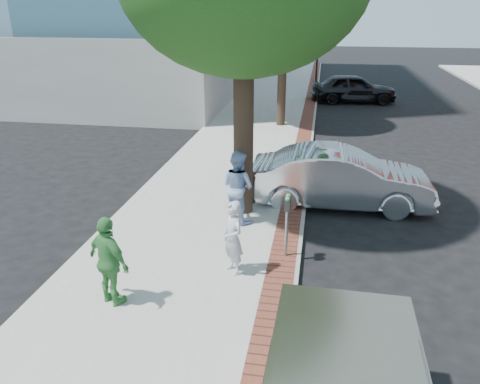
% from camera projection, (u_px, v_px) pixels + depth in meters
% --- Properties ---
extents(ground, '(120.00, 120.00, 0.00)m').
position_uv_depth(ground, '(255.00, 250.00, 11.13)').
color(ground, black).
rests_on(ground, ground).
extents(sidewalk, '(5.00, 60.00, 0.15)m').
position_uv_depth(sidewalk, '(246.00, 149.00, 18.65)').
color(sidewalk, '#9E9991').
rests_on(sidewalk, ground).
extents(brick_strip, '(0.60, 60.00, 0.01)m').
position_uv_depth(brick_strip, '(302.00, 150.00, 18.27)').
color(brick_strip, brown).
rests_on(brick_strip, sidewalk).
extents(curb, '(0.10, 60.00, 0.15)m').
position_uv_depth(curb, '(311.00, 152.00, 18.25)').
color(curb, gray).
rests_on(curb, ground).
extents(office_base, '(18.20, 22.20, 4.00)m').
position_uv_depth(office_base, '(115.00, 57.00, 32.56)').
color(office_base, gray).
rests_on(office_base, ground).
extents(signal_near, '(0.70, 0.15, 3.80)m').
position_uv_depth(signal_near, '(317.00, 57.00, 30.26)').
color(signal_near, black).
rests_on(signal_near, ground).
extents(tree_far, '(4.80, 4.80, 7.14)m').
position_uv_depth(tree_far, '(284.00, 8.00, 20.20)').
color(tree_far, black).
rests_on(tree_far, sidewalk).
extents(parking_meter, '(0.12, 0.32, 1.47)m').
position_uv_depth(parking_meter, '(287.00, 213.00, 10.19)').
color(parking_meter, gray).
rests_on(parking_meter, sidewalk).
extents(person_gray, '(0.67, 0.70, 1.61)m').
position_uv_depth(person_gray, '(233.00, 238.00, 9.63)').
color(person_gray, '#BABABF').
rests_on(person_gray, sidewalk).
extents(person_officer, '(1.16, 1.09, 1.88)m').
position_uv_depth(person_officer, '(238.00, 187.00, 11.98)').
color(person_officer, '#839FCA').
rests_on(person_officer, sidewalk).
extents(person_green, '(1.12, 0.87, 1.77)m').
position_uv_depth(person_green, '(109.00, 262.00, 8.59)').
color(person_green, '#419044').
rests_on(person_green, sidewalk).
extents(sedan_silver, '(5.14, 1.91, 1.68)m').
position_uv_depth(sedan_silver, '(341.00, 178.00, 13.29)').
color(sedan_silver, silver).
rests_on(sedan_silver, ground).
extents(bg_car, '(5.10, 2.54, 1.67)m').
position_uv_depth(bg_car, '(354.00, 88.00, 27.59)').
color(bg_car, black).
rests_on(bg_car, ground).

